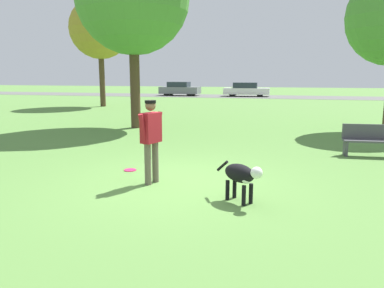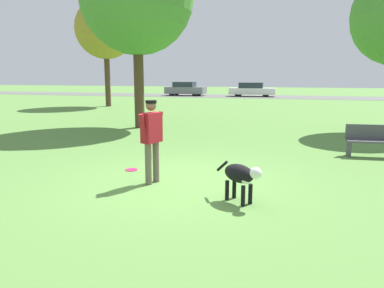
{
  "view_description": "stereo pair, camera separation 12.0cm",
  "coord_description": "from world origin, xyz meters",
  "px_view_note": "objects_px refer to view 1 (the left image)",
  "views": [
    {
      "loc": [
        2.13,
        -6.99,
        2.14
      ],
      "look_at": [
        0.45,
        -0.54,
        0.9
      ],
      "focal_mm": 35.0,
      "sensor_mm": 36.0,
      "label": 1
    },
    {
      "loc": [
        2.24,
        -6.96,
        2.14
      ],
      "look_at": [
        0.45,
        -0.54,
        0.9
      ],
      "focal_mm": 35.0,
      "sensor_mm": 36.0,
      "label": 2
    }
  ],
  "objects_px": {
    "parked_car_white": "(246,90)",
    "person": "(151,135)",
    "parked_car_grey": "(180,89)",
    "dog": "(241,175)",
    "park_bench": "(370,139)",
    "tree_far_left": "(100,29)",
    "frisbee": "(130,170)"
  },
  "relations": [
    {
      "from": "park_bench",
      "to": "dog",
      "type": "bearing_deg",
      "value": -126.23
    },
    {
      "from": "dog",
      "to": "tree_far_left",
      "type": "bearing_deg",
      "value": 160.72
    },
    {
      "from": "dog",
      "to": "frisbee",
      "type": "bearing_deg",
      "value": -172.62
    },
    {
      "from": "dog",
      "to": "parked_car_white",
      "type": "bearing_deg",
      "value": 133.02
    },
    {
      "from": "person",
      "to": "dog",
      "type": "distance_m",
      "value": 2.05
    },
    {
      "from": "parked_car_grey",
      "to": "parked_car_white",
      "type": "bearing_deg",
      "value": 2.76
    },
    {
      "from": "dog",
      "to": "park_bench",
      "type": "distance_m",
      "value": 5.39
    },
    {
      "from": "park_bench",
      "to": "parked_car_grey",
      "type": "bearing_deg",
      "value": 111.9
    },
    {
      "from": "person",
      "to": "park_bench",
      "type": "relative_size",
      "value": 1.16
    },
    {
      "from": "person",
      "to": "parked_car_grey",
      "type": "bearing_deg",
      "value": 34.07
    },
    {
      "from": "parked_car_white",
      "to": "dog",
      "type": "bearing_deg",
      "value": -85.75
    },
    {
      "from": "tree_far_left",
      "to": "parked_car_grey",
      "type": "distance_m",
      "value": 14.94
    },
    {
      "from": "person",
      "to": "frisbee",
      "type": "relative_size",
      "value": 6.0
    },
    {
      "from": "person",
      "to": "parked_car_white",
      "type": "distance_m",
      "value": 31.1
    },
    {
      "from": "frisbee",
      "to": "tree_far_left",
      "type": "bearing_deg",
      "value": 119.6
    },
    {
      "from": "frisbee",
      "to": "parked_car_white",
      "type": "relative_size",
      "value": 0.06
    },
    {
      "from": "tree_far_left",
      "to": "parked_car_white",
      "type": "relative_size",
      "value": 1.57
    },
    {
      "from": "parked_car_white",
      "to": "person",
      "type": "bearing_deg",
      "value": -89.03
    },
    {
      "from": "parked_car_grey",
      "to": "park_bench",
      "type": "bearing_deg",
      "value": -63.35
    },
    {
      "from": "person",
      "to": "parked_car_grey",
      "type": "height_order",
      "value": "person"
    },
    {
      "from": "dog",
      "to": "tree_far_left",
      "type": "relative_size",
      "value": 0.12
    },
    {
      "from": "parked_car_grey",
      "to": "person",
      "type": "bearing_deg",
      "value": -74.09
    },
    {
      "from": "parked_car_grey",
      "to": "parked_car_white",
      "type": "height_order",
      "value": "parked_car_grey"
    },
    {
      "from": "dog",
      "to": "tree_far_left",
      "type": "height_order",
      "value": "tree_far_left"
    },
    {
      "from": "frisbee",
      "to": "parked_car_white",
      "type": "xyz_separation_m",
      "value": [
        -0.8,
        30.23,
        0.67
      ]
    },
    {
      "from": "tree_far_left",
      "to": "parked_car_white",
      "type": "xyz_separation_m",
      "value": [
        8.16,
        14.47,
        -4.47
      ]
    },
    {
      "from": "person",
      "to": "dog",
      "type": "relative_size",
      "value": 1.85
    },
    {
      "from": "dog",
      "to": "tree_far_left",
      "type": "distance_m",
      "value": 21.37
    },
    {
      "from": "dog",
      "to": "frisbee",
      "type": "relative_size",
      "value": 3.24
    },
    {
      "from": "person",
      "to": "parked_car_white",
      "type": "height_order",
      "value": "person"
    },
    {
      "from": "person",
      "to": "tree_far_left",
      "type": "height_order",
      "value": "tree_far_left"
    },
    {
      "from": "dog",
      "to": "parked_car_white",
      "type": "xyz_separation_m",
      "value": [
        -3.5,
        31.75,
        0.2
      ]
    }
  ]
}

